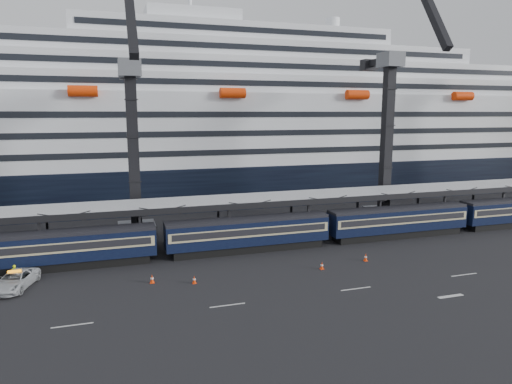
# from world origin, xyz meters

# --- Properties ---
(ground) EXTENTS (260.00, 260.00, 0.00)m
(ground) POSITION_xyz_m (0.00, 0.00, 0.00)
(ground) COLOR black
(ground) RESTS_ON ground
(lane_markings) EXTENTS (111.00, 4.27, 0.02)m
(lane_markings) POSITION_xyz_m (8.15, -5.23, 0.01)
(lane_markings) COLOR beige
(lane_markings) RESTS_ON ground
(train) EXTENTS (133.05, 3.00, 4.05)m
(train) POSITION_xyz_m (-4.65, 10.00, 2.20)
(train) COLOR black
(train) RESTS_ON ground
(canopy) EXTENTS (130.00, 6.25, 5.53)m
(canopy) POSITION_xyz_m (0.00, 14.00, 5.25)
(canopy) COLOR #9C9FA4
(canopy) RESTS_ON ground
(cruise_ship) EXTENTS (214.09, 28.84, 34.00)m
(cruise_ship) POSITION_xyz_m (-1.08, 45.99, 12.34)
(cruise_ship) COLOR black
(cruise_ship) RESTS_ON ground
(crane_dark_near) EXTENTS (4.50, 17.75, 35.08)m
(crane_dark_near) POSITION_xyz_m (-20.00, 18.59, 11.93)
(crane_dark_near) COLOR #52545A
(crane_dark_near) RESTS_ON ground
(crane_dark_mid) EXTENTS (4.50, 18.24, 39.64)m
(crane_dark_mid) POSITION_xyz_m (15.00, 17.59, 13.36)
(crane_dark_mid) COLOR #52545A
(crane_dark_mid) RESTS_ON ground
(pickup_truck) EXTENTS (3.96, 6.09, 1.56)m
(pickup_truck) POSITION_xyz_m (-31.46, 5.38, 0.78)
(pickup_truck) COLOR #AFB2B6
(pickup_truck) RESTS_ON ground
(worker) EXTENTS (0.61, 0.42, 1.60)m
(worker) POSITION_xyz_m (-31.88, 7.50, 0.80)
(worker) COLOR #E6FF0D
(worker) RESTS_ON ground
(traffic_cone_b) EXTENTS (0.42, 0.42, 0.84)m
(traffic_cone_b) POSITION_xyz_m (-19.51, 3.07, 0.41)
(traffic_cone_b) COLOR #F43707
(traffic_cone_b) RESTS_ON ground
(traffic_cone_c) EXTENTS (0.37, 0.37, 0.75)m
(traffic_cone_c) POSITION_xyz_m (-15.76, 1.76, 0.37)
(traffic_cone_c) COLOR #F43707
(traffic_cone_c) RESTS_ON ground
(traffic_cone_d) EXTENTS (0.39, 0.39, 0.78)m
(traffic_cone_d) POSITION_xyz_m (-2.64, 1.75, 0.39)
(traffic_cone_d) COLOR #F43707
(traffic_cone_d) RESTS_ON ground
(traffic_cone_e) EXTENTS (0.42, 0.42, 0.84)m
(traffic_cone_e) POSITION_xyz_m (3.01, 2.73, 0.42)
(traffic_cone_e) COLOR #F43707
(traffic_cone_e) RESTS_ON ground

